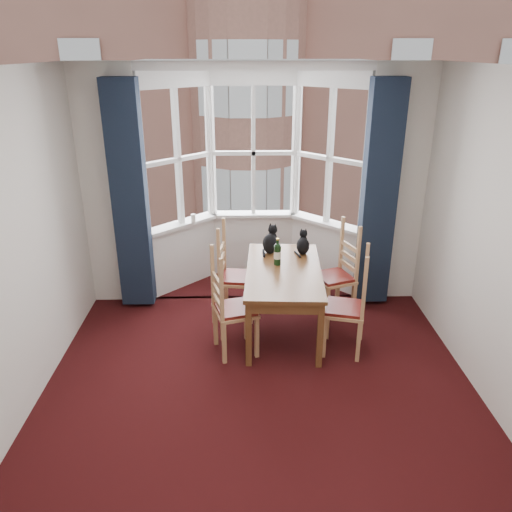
{
  "coord_description": "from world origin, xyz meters",
  "views": [
    {
      "loc": [
        -0.13,
        -3.43,
        2.92
      ],
      "look_at": [
        -0.02,
        1.05,
        1.05
      ],
      "focal_mm": 35.0,
      "sensor_mm": 36.0,
      "label": 1
    }
  ],
  "objects_px": {
    "chair_right_far": "(341,277)",
    "cat_left": "(270,242)",
    "chair_right_near": "(353,310)",
    "candle_tall": "(193,219)",
    "cat_right": "(303,244)",
    "chair_left_far": "(230,278)",
    "wine_bottle": "(277,253)",
    "dining_table": "(284,276)",
    "chair_left_near": "(227,312)"
  },
  "relations": [
    {
      "from": "chair_right_far",
      "to": "cat_left",
      "type": "xyz_separation_m",
      "value": [
        -0.81,
        0.13,
        0.4
      ]
    },
    {
      "from": "chair_right_near",
      "to": "candle_tall",
      "type": "relative_size",
      "value": 7.99
    },
    {
      "from": "chair_right_far",
      "to": "cat_right",
      "type": "distance_m",
      "value": 0.59
    },
    {
      "from": "chair_left_far",
      "to": "chair_right_far",
      "type": "height_order",
      "value": "same"
    },
    {
      "from": "chair_left_far",
      "to": "wine_bottle",
      "type": "distance_m",
      "value": 0.7
    },
    {
      "from": "chair_left_far",
      "to": "wine_bottle",
      "type": "bearing_deg",
      "value": -23.95
    },
    {
      "from": "dining_table",
      "to": "chair_left_near",
      "type": "distance_m",
      "value": 0.76
    },
    {
      "from": "chair_left_near",
      "to": "wine_bottle",
      "type": "relative_size",
      "value": 3.02
    },
    {
      "from": "chair_right_near",
      "to": "cat_left",
      "type": "bearing_deg",
      "value": 130.7
    },
    {
      "from": "chair_right_far",
      "to": "cat_right",
      "type": "xyz_separation_m",
      "value": [
        -0.44,
        0.09,
        0.38
      ]
    },
    {
      "from": "chair_left_near",
      "to": "wine_bottle",
      "type": "xyz_separation_m",
      "value": [
        0.54,
        0.56,
        0.4
      ]
    },
    {
      "from": "wine_bottle",
      "to": "candle_tall",
      "type": "bearing_deg",
      "value": 133.48
    },
    {
      "from": "cat_left",
      "to": "cat_right",
      "type": "relative_size",
      "value": 1.17
    },
    {
      "from": "chair_right_far",
      "to": "wine_bottle",
      "type": "height_order",
      "value": "wine_bottle"
    },
    {
      "from": "cat_left",
      "to": "candle_tall",
      "type": "height_order",
      "value": "cat_left"
    },
    {
      "from": "chair_left_near",
      "to": "cat_left",
      "type": "relative_size",
      "value": 2.73
    },
    {
      "from": "chair_right_near",
      "to": "wine_bottle",
      "type": "xyz_separation_m",
      "value": [
        -0.74,
        0.56,
        0.4
      ]
    },
    {
      "from": "chair_right_near",
      "to": "wine_bottle",
      "type": "distance_m",
      "value": 1.01
    },
    {
      "from": "cat_right",
      "to": "chair_left_near",
      "type": "bearing_deg",
      "value": -134.38
    },
    {
      "from": "dining_table",
      "to": "cat_left",
      "type": "distance_m",
      "value": 0.54
    },
    {
      "from": "chair_right_near",
      "to": "chair_left_far",
      "type": "bearing_deg",
      "value": 147.77
    },
    {
      "from": "dining_table",
      "to": "chair_right_far",
      "type": "distance_m",
      "value": 0.8
    },
    {
      "from": "wine_bottle",
      "to": "cat_left",
      "type": "bearing_deg",
      "value": 98.93
    },
    {
      "from": "chair_left_far",
      "to": "cat_right",
      "type": "bearing_deg",
      "value": 5.64
    },
    {
      "from": "chair_right_near",
      "to": "candle_tall",
      "type": "height_order",
      "value": "candle_tall"
    },
    {
      "from": "candle_tall",
      "to": "chair_right_far",
      "type": "bearing_deg",
      "value": -25.13
    },
    {
      "from": "chair_right_near",
      "to": "cat_right",
      "type": "xyz_separation_m",
      "value": [
        -0.43,
        0.88,
        0.38
      ]
    },
    {
      "from": "cat_right",
      "to": "candle_tall",
      "type": "xyz_separation_m",
      "value": [
        -1.31,
        0.74,
        0.08
      ]
    },
    {
      "from": "chair_left_far",
      "to": "dining_table",
      "type": "bearing_deg",
      "value": -31.5
    },
    {
      "from": "chair_left_far",
      "to": "chair_right_far",
      "type": "distance_m",
      "value": 1.28
    },
    {
      "from": "candle_tall",
      "to": "cat_left",
      "type": "bearing_deg",
      "value": -36.35
    },
    {
      "from": "chair_right_far",
      "to": "wine_bottle",
      "type": "bearing_deg",
      "value": -162.99
    },
    {
      "from": "wine_bottle",
      "to": "cat_right",
      "type": "bearing_deg",
      "value": 45.33
    },
    {
      "from": "chair_left_far",
      "to": "cat_right",
      "type": "height_order",
      "value": "cat_right"
    },
    {
      "from": "chair_right_far",
      "to": "candle_tall",
      "type": "xyz_separation_m",
      "value": [
        -1.76,
        0.82,
        0.46
      ]
    },
    {
      "from": "cat_right",
      "to": "candle_tall",
      "type": "bearing_deg",
      "value": 150.65
    },
    {
      "from": "chair_left_near",
      "to": "chair_right_near",
      "type": "height_order",
      "value": "same"
    },
    {
      "from": "candle_tall",
      "to": "chair_left_near",
      "type": "bearing_deg",
      "value": -74.15
    },
    {
      "from": "chair_right_near",
      "to": "cat_right",
      "type": "distance_m",
      "value": 1.05
    },
    {
      "from": "chair_left_near",
      "to": "chair_right_near",
      "type": "xyz_separation_m",
      "value": [
        1.28,
        -0.01,
        0.0
      ]
    },
    {
      "from": "cat_right",
      "to": "chair_right_far",
      "type": "bearing_deg",
      "value": -10.91
    },
    {
      "from": "chair_left_near",
      "to": "candle_tall",
      "type": "height_order",
      "value": "candle_tall"
    },
    {
      "from": "chair_left_near",
      "to": "chair_left_far",
      "type": "distance_m",
      "value": 0.79
    },
    {
      "from": "cat_left",
      "to": "dining_table",
      "type": "bearing_deg",
      "value": -76.38
    },
    {
      "from": "dining_table",
      "to": "chair_right_near",
      "type": "relative_size",
      "value": 1.65
    },
    {
      "from": "dining_table",
      "to": "chair_left_far",
      "type": "distance_m",
      "value": 0.71
    },
    {
      "from": "cat_right",
      "to": "wine_bottle",
      "type": "relative_size",
      "value": 0.94
    },
    {
      "from": "cat_right",
      "to": "wine_bottle",
      "type": "xyz_separation_m",
      "value": [
        -0.31,
        -0.32,
        0.02
      ]
    },
    {
      "from": "dining_table",
      "to": "chair_right_far",
      "type": "xyz_separation_m",
      "value": [
        0.7,
        0.36,
        -0.18
      ]
    },
    {
      "from": "dining_table",
      "to": "cat_right",
      "type": "xyz_separation_m",
      "value": [
        0.25,
        0.44,
        0.19
      ]
    }
  ]
}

